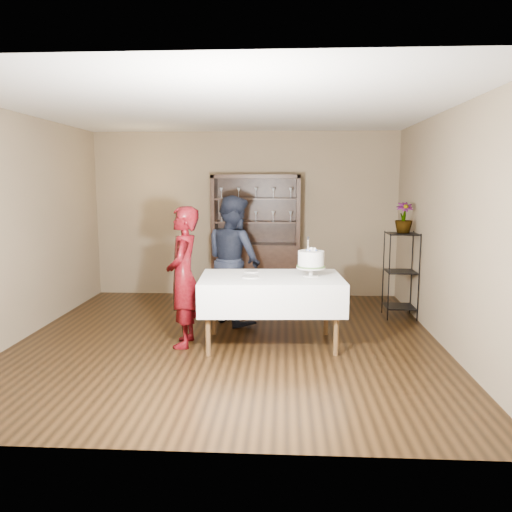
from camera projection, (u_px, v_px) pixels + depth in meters
The scene contains 14 objects.
floor at pixel (229, 340), 5.99m from camera, with size 5.00×5.00×0.00m, color black.
ceiling at pixel (227, 109), 5.59m from camera, with size 5.00×5.00×0.00m, color silver.
back_wall at pixel (245, 215), 8.26m from camera, with size 5.00×0.02×2.70m, color brown.
wall_left at pixel (19, 227), 5.93m from camera, with size 0.02×5.00×2.70m, color brown.
wall_right at pixel (447, 230), 5.65m from camera, with size 0.02×5.00×2.70m, color brown.
china_hutch at pixel (256, 258), 8.10m from camera, with size 1.40×0.48×2.00m.
plant_etagere at pixel (401, 271), 6.95m from camera, with size 0.42×0.42×1.20m.
cake_table at pixel (271, 293), 5.76m from camera, with size 1.67×1.09×0.81m.
woman at pixel (183, 277), 5.71m from camera, with size 0.59×0.39×1.62m, color #350407.
man at pixel (234, 260), 6.67m from camera, with size 0.83×0.65×1.71m, color black.
cake at pixel (311, 260), 5.72m from camera, with size 0.37×0.37×0.46m.
plate_near at pixel (250, 277), 5.66m from camera, with size 0.20×0.20×0.01m, color silver.
plate_far at pixel (251, 272), 6.00m from camera, with size 0.17×0.17×0.01m, color silver.
potted_plant at pixel (404, 218), 6.88m from camera, with size 0.24×0.24×0.42m, color #4A7136.
Camera 1 is at (0.65, -5.74, 1.88)m, focal length 35.00 mm.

